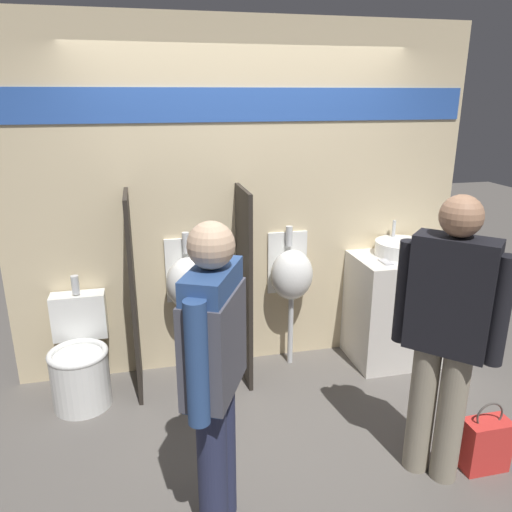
% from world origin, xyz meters
% --- Properties ---
extents(ground_plane, '(16.00, 16.00, 0.00)m').
position_xyz_m(ground_plane, '(0.00, 0.00, 0.00)').
color(ground_plane, '#5B5651').
extents(display_wall, '(3.61, 0.07, 2.70)m').
position_xyz_m(display_wall, '(0.00, 0.60, 1.36)').
color(display_wall, beige).
rests_on(display_wall, ground_plane).
extents(sink_counter, '(0.89, 0.55, 0.91)m').
position_xyz_m(sink_counter, '(1.31, 0.30, 0.46)').
color(sink_counter, silver).
rests_on(sink_counter, ground_plane).
extents(sink_basin, '(0.43, 0.43, 0.25)m').
position_xyz_m(sink_basin, '(1.26, 0.35, 0.97)').
color(sink_basin, white).
rests_on(sink_basin, sink_counter).
extents(cell_phone, '(0.07, 0.14, 0.01)m').
position_xyz_m(cell_phone, '(1.04, 0.19, 0.92)').
color(cell_phone, '#B7B7BC').
rests_on(cell_phone, sink_counter).
extents(divider_near_counter, '(0.03, 0.50, 1.52)m').
position_xyz_m(divider_near_counter, '(-0.88, 0.32, 0.76)').
color(divider_near_counter, '#28231E').
rests_on(divider_near_counter, ground_plane).
extents(divider_mid, '(0.03, 0.50, 1.52)m').
position_xyz_m(divider_mid, '(-0.06, 0.32, 0.76)').
color(divider_mid, '#28231E').
rests_on(divider_mid, ground_plane).
extents(urinal_near_counter, '(0.34, 0.29, 1.16)m').
position_xyz_m(urinal_near_counter, '(-0.47, 0.44, 0.78)').
color(urinal_near_counter, silver).
rests_on(urinal_near_counter, ground_plane).
extents(urinal_far, '(0.34, 0.29, 1.16)m').
position_xyz_m(urinal_far, '(0.35, 0.44, 0.78)').
color(urinal_far, silver).
rests_on(urinal_far, ground_plane).
extents(toilet, '(0.42, 0.59, 0.90)m').
position_xyz_m(toilet, '(-1.29, 0.25, 0.31)').
color(toilet, white).
rests_on(toilet, ground_plane).
extents(person_in_vest, '(0.38, 0.53, 1.64)m').
position_xyz_m(person_in_vest, '(-0.49, -1.08, 0.95)').
color(person_in_vest, '#282D4C').
rests_on(person_in_vest, ground_plane).
extents(person_with_lanyard, '(0.44, 0.45, 1.68)m').
position_xyz_m(person_with_lanyard, '(0.80, -1.00, 0.93)').
color(person_with_lanyard, gray).
rests_on(person_with_lanyard, ground_plane).
extents(shopping_bag, '(0.27, 0.15, 0.46)m').
position_xyz_m(shopping_bag, '(1.12, -1.04, 0.17)').
color(shopping_bag, red).
rests_on(shopping_bag, ground_plane).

